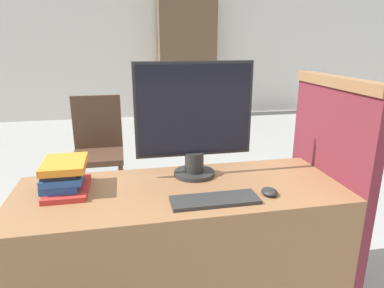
# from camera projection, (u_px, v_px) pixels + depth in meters

# --- Properties ---
(wall_back) EXTENTS (12.00, 0.06, 2.80)m
(wall_back) POSITION_uv_depth(u_px,v_px,m) (133.00, 40.00, 6.13)
(wall_back) COLOR silver
(wall_back) RESTS_ON ground_plane
(desk) EXTENTS (1.47, 0.56, 0.76)m
(desk) POSITION_uv_depth(u_px,v_px,m) (181.00, 260.00, 1.65)
(desk) COLOR #8C603D
(desk) RESTS_ON ground_plane
(carrel_divider) EXTENTS (0.07, 0.65, 1.23)m
(carrel_divider) POSITION_uv_depth(u_px,v_px,m) (325.00, 196.00, 1.76)
(carrel_divider) COLOR maroon
(carrel_divider) RESTS_ON ground_plane
(monitor) EXTENTS (0.56, 0.20, 0.55)m
(monitor) POSITION_uv_depth(u_px,v_px,m) (194.00, 119.00, 1.61)
(monitor) COLOR #282828
(monitor) RESTS_ON desk
(keyboard) EXTENTS (0.36, 0.12, 0.02)m
(keyboard) POSITION_uv_depth(u_px,v_px,m) (215.00, 200.00, 1.41)
(keyboard) COLOR #2D2D2D
(keyboard) RESTS_ON desk
(mouse) EXTENTS (0.07, 0.08, 0.03)m
(mouse) POSITION_uv_depth(u_px,v_px,m) (269.00, 192.00, 1.47)
(mouse) COLOR #262626
(mouse) RESTS_ON desk
(book_stack) EXTENTS (0.19, 0.26, 0.14)m
(book_stack) POSITION_uv_depth(u_px,v_px,m) (64.00, 177.00, 1.49)
(book_stack) COLOR #B72D28
(book_stack) RESTS_ON desk
(far_chair) EXTENTS (0.44, 0.44, 0.92)m
(far_chair) POSITION_uv_depth(u_px,v_px,m) (98.00, 144.00, 3.11)
(far_chair) COLOR #4C3323
(far_chair) RESTS_ON ground_plane
(bookshelf_far) EXTENTS (1.02, 0.32, 2.08)m
(bookshelf_far) POSITION_uv_depth(u_px,v_px,m) (187.00, 61.00, 6.20)
(bookshelf_far) COLOR brown
(bookshelf_far) RESTS_ON ground_plane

